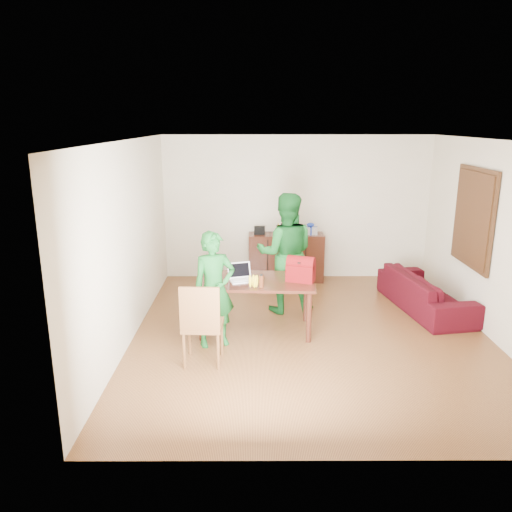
{
  "coord_description": "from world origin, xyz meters",
  "views": [
    {
      "loc": [
        -0.8,
        -6.58,
        2.94
      ],
      "look_at": [
        -0.77,
        0.35,
        1.06
      ],
      "focal_mm": 35.0,
      "sensor_mm": 36.0,
      "label": 1
    }
  ],
  "objects_px": {
    "bottle": "(261,281)",
    "sofa": "(425,292)",
    "red_bag": "(301,271)",
    "table": "(256,286)",
    "chair": "(203,340)",
    "laptop": "(242,278)",
    "person_far": "(286,253)",
    "person_near": "(214,290)"
  },
  "relations": [
    {
      "from": "table",
      "to": "red_bag",
      "type": "xyz_separation_m",
      "value": [
        0.62,
        -0.05,
        0.24
      ]
    },
    {
      "from": "table",
      "to": "laptop",
      "type": "xyz_separation_m",
      "value": [
        -0.2,
        -0.06,
        0.14
      ]
    },
    {
      "from": "person_near",
      "to": "sofa",
      "type": "xyz_separation_m",
      "value": [
        3.28,
        1.31,
        -0.49
      ]
    },
    {
      "from": "laptop",
      "to": "sofa",
      "type": "distance_m",
      "value": 3.09
    },
    {
      "from": "person_near",
      "to": "red_bag",
      "type": "distance_m",
      "value": 1.26
    },
    {
      "from": "bottle",
      "to": "red_bag",
      "type": "distance_m",
      "value": 0.62
    },
    {
      "from": "person_far",
      "to": "sofa",
      "type": "bearing_deg",
      "value": -177.09
    },
    {
      "from": "person_far",
      "to": "sofa",
      "type": "height_order",
      "value": "person_far"
    },
    {
      "from": "person_near",
      "to": "bottle",
      "type": "relative_size",
      "value": 8.56
    },
    {
      "from": "table",
      "to": "chair",
      "type": "distance_m",
      "value": 1.26
    },
    {
      "from": "bottle",
      "to": "chair",
      "type": "bearing_deg",
      "value": -137.12
    },
    {
      "from": "person_far",
      "to": "red_bag",
      "type": "height_order",
      "value": "person_far"
    },
    {
      "from": "bottle",
      "to": "red_bag",
      "type": "bearing_deg",
      "value": 26.12
    },
    {
      "from": "chair",
      "to": "person_near",
      "type": "height_order",
      "value": "person_near"
    },
    {
      "from": "person_near",
      "to": "table",
      "type": "bearing_deg",
      "value": 19.95
    },
    {
      "from": "chair",
      "to": "person_near",
      "type": "xyz_separation_m",
      "value": [
        0.11,
        0.53,
        0.47
      ]
    },
    {
      "from": "red_bag",
      "to": "sofa",
      "type": "distance_m",
      "value": 2.36
    },
    {
      "from": "laptop",
      "to": "bottle",
      "type": "relative_size",
      "value": 2.1
    },
    {
      "from": "person_far",
      "to": "red_bag",
      "type": "relative_size",
      "value": 4.95
    },
    {
      "from": "bottle",
      "to": "sofa",
      "type": "height_order",
      "value": "bottle"
    },
    {
      "from": "table",
      "to": "laptop",
      "type": "distance_m",
      "value": 0.25
    },
    {
      "from": "person_near",
      "to": "laptop",
      "type": "relative_size",
      "value": 4.08
    },
    {
      "from": "person_near",
      "to": "sofa",
      "type": "distance_m",
      "value": 3.56
    },
    {
      "from": "person_near",
      "to": "person_far",
      "type": "xyz_separation_m",
      "value": [
        1.02,
        1.26,
        0.16
      ]
    },
    {
      "from": "person_far",
      "to": "bottle",
      "type": "height_order",
      "value": "person_far"
    },
    {
      "from": "chair",
      "to": "table",
      "type": "bearing_deg",
      "value": 59.35
    },
    {
      "from": "person_far",
      "to": "person_near",
      "type": "bearing_deg",
      "value": 52.58
    },
    {
      "from": "red_bag",
      "to": "sofa",
      "type": "relative_size",
      "value": 0.19
    },
    {
      "from": "red_bag",
      "to": "sofa",
      "type": "xyz_separation_m",
      "value": [
        2.1,
        0.88,
        -0.61
      ]
    },
    {
      "from": "laptop",
      "to": "bottle",
      "type": "xyz_separation_m",
      "value": [
        0.27,
        -0.27,
        0.05
      ]
    },
    {
      "from": "person_near",
      "to": "bottle",
      "type": "xyz_separation_m",
      "value": [
        0.63,
        0.15,
        0.07
      ]
    },
    {
      "from": "chair",
      "to": "laptop",
      "type": "height_order",
      "value": "chair"
    },
    {
      "from": "person_far",
      "to": "red_bag",
      "type": "bearing_deg",
      "value": 102.54
    },
    {
      "from": "sofa",
      "to": "laptop",
      "type": "bearing_deg",
      "value": 97.37
    },
    {
      "from": "chair",
      "to": "laptop",
      "type": "relative_size",
      "value": 2.77
    },
    {
      "from": "person_near",
      "to": "red_bag",
      "type": "relative_size",
      "value": 4.1
    },
    {
      "from": "laptop",
      "to": "person_far",
      "type": "bearing_deg",
      "value": 34.57
    },
    {
      "from": "person_far",
      "to": "laptop",
      "type": "relative_size",
      "value": 4.93
    },
    {
      "from": "red_bag",
      "to": "bottle",
      "type": "bearing_deg",
      "value": -134.8
    },
    {
      "from": "bottle",
      "to": "table",
      "type": "bearing_deg",
      "value": 102.12
    },
    {
      "from": "sofa",
      "to": "person_far",
      "type": "bearing_deg",
      "value": 81.73
    },
    {
      "from": "table",
      "to": "chair",
      "type": "bearing_deg",
      "value": -120.82
    }
  ]
}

